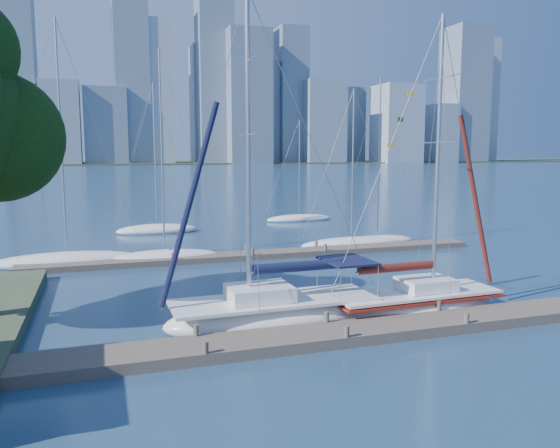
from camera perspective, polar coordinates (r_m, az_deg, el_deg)
name	(u,v)px	position (r m, az deg, el deg)	size (l,w,h in m)	color
ground	(336,340)	(20.62, 5.87, -11.93)	(700.00, 700.00, 0.00)	#172B4C
near_dock	(336,334)	(20.56, 5.87, -11.41)	(26.00, 2.00, 0.40)	brown
far_dock	(264,254)	(35.81, -1.66, -3.20)	(30.00, 1.80, 0.36)	brown
far_shore	(114,163)	(337.89, -16.95, 6.08)	(800.00, 100.00, 1.50)	#38472D
sailboat_navy	(274,300)	(21.99, -0.62, -7.91)	(8.92, 3.08, 13.41)	white
sailboat_maroon	(415,289)	(24.21, 13.91, -6.59)	(8.03, 2.84, 12.98)	white
bg_boat_0	(67,260)	(35.90, -21.34, -3.53)	(9.11, 3.32, 14.96)	white
bg_boat_1	(165,257)	(35.41, -11.95, -3.36)	(7.35, 4.34, 13.37)	white
bg_boat_3	(351,243)	(40.12, 7.47, -2.01)	(7.95, 2.56, 11.61)	white
bg_boat_4	(377,240)	(41.64, 10.11, -1.70)	(6.22, 4.23, 12.54)	white
bg_boat_6	(157,230)	(47.63, -12.70, -0.58)	(7.16, 3.79, 12.86)	white
bg_boat_7	(299,219)	(54.60, 2.01, 0.57)	(7.05, 3.60, 10.31)	white
skyline	(156,100)	(310.98, -12.86, 12.55)	(504.04, 51.31, 109.87)	#8094A5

